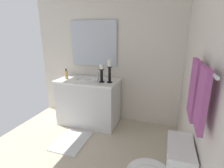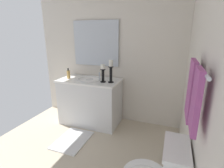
{
  "view_description": "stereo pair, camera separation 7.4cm",
  "coord_description": "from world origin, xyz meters",
  "px_view_note": "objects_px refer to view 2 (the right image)",
  "views": [
    {
      "loc": [
        1.59,
        1.05,
        1.54
      ],
      "look_at": [
        -0.37,
        0.41,
        0.94
      ],
      "focal_mm": 27.22,
      "sensor_mm": 36.0,
      "label": 1
    },
    {
      "loc": [
        1.56,
        1.12,
        1.54
      ],
      "look_at": [
        -0.37,
        0.41,
        0.94
      ],
      "focal_mm": 27.22,
      "sensor_mm": 36.0,
      "label": 2
    }
  ],
  "objects_px": {
    "candle_holder_short": "(103,73)",
    "bath_mat": "(72,140)",
    "candle_holder_tall": "(111,71)",
    "towel_bar": "(200,67)",
    "towel_center": "(196,101)",
    "towel_near_vanity": "(191,90)",
    "vanity_cabinet": "(90,101)",
    "sink_basin": "(90,82)",
    "soap_bottle": "(68,74)",
    "mirror": "(96,44)"
  },
  "relations": [
    {
      "from": "candle_holder_short",
      "to": "bath_mat",
      "type": "relative_size",
      "value": 0.48
    },
    {
      "from": "vanity_cabinet",
      "to": "towel_near_vanity",
      "type": "relative_size",
      "value": 2.4
    },
    {
      "from": "candle_holder_short",
      "to": "towel_center",
      "type": "height_order",
      "value": "towel_center"
    },
    {
      "from": "towel_bar",
      "to": "sink_basin",
      "type": "bearing_deg",
      "value": -132.49
    },
    {
      "from": "sink_basin",
      "to": "candle_holder_short",
      "type": "xyz_separation_m",
      "value": [
        0.07,
        0.28,
        0.19
      ]
    },
    {
      "from": "vanity_cabinet",
      "to": "soap_bottle",
      "type": "height_order",
      "value": "soap_bottle"
    },
    {
      "from": "bath_mat",
      "to": "soap_bottle",
      "type": "bearing_deg",
      "value": -146.31
    },
    {
      "from": "vanity_cabinet",
      "to": "mirror",
      "type": "height_order",
      "value": "mirror"
    },
    {
      "from": "candle_holder_short",
      "to": "bath_mat",
      "type": "height_order",
      "value": "candle_holder_short"
    },
    {
      "from": "sink_basin",
      "to": "towel_near_vanity",
      "type": "height_order",
      "value": "towel_near_vanity"
    },
    {
      "from": "candle_holder_tall",
      "to": "bath_mat",
      "type": "bearing_deg",
      "value": -35.2
    },
    {
      "from": "sink_basin",
      "to": "towel_bar",
      "type": "bearing_deg",
      "value": 47.51
    },
    {
      "from": "sink_basin",
      "to": "candle_holder_tall",
      "type": "xyz_separation_m",
      "value": [
        0.05,
        0.41,
        0.23
      ]
    },
    {
      "from": "candle_holder_tall",
      "to": "towel_near_vanity",
      "type": "xyz_separation_m",
      "value": [
        1.15,
        1.06,
        0.16
      ]
    },
    {
      "from": "candle_holder_tall",
      "to": "towel_bar",
      "type": "height_order",
      "value": "towel_bar"
    },
    {
      "from": "towel_near_vanity",
      "to": "vanity_cabinet",
      "type": "bearing_deg",
      "value": -129.27
    },
    {
      "from": "vanity_cabinet",
      "to": "towel_bar",
      "type": "relative_size",
      "value": 1.66
    },
    {
      "from": "mirror",
      "to": "candle_holder_short",
      "type": "height_order",
      "value": "mirror"
    },
    {
      "from": "candle_holder_tall",
      "to": "towel_bar",
      "type": "bearing_deg",
      "value": 39.33
    },
    {
      "from": "vanity_cabinet",
      "to": "towel_center",
      "type": "bearing_deg",
      "value": 44.01
    },
    {
      "from": "towel_bar",
      "to": "towel_center",
      "type": "distance_m",
      "value": 0.23
    },
    {
      "from": "vanity_cabinet",
      "to": "sink_basin",
      "type": "height_order",
      "value": "sink_basin"
    },
    {
      "from": "bath_mat",
      "to": "towel_near_vanity",
      "type": "bearing_deg",
      "value": 68.62
    },
    {
      "from": "vanity_cabinet",
      "to": "sink_basin",
      "type": "relative_size",
      "value": 2.63
    },
    {
      "from": "mirror",
      "to": "sink_basin",
      "type": "bearing_deg",
      "value": 0.2
    },
    {
      "from": "candle_holder_short",
      "to": "towel_near_vanity",
      "type": "distance_m",
      "value": 1.65
    },
    {
      "from": "sink_basin",
      "to": "towel_near_vanity",
      "type": "xyz_separation_m",
      "value": [
        1.2,
        1.47,
        0.39
      ]
    },
    {
      "from": "towel_near_vanity",
      "to": "candle_holder_tall",
      "type": "bearing_deg",
      "value": -137.47
    },
    {
      "from": "candle_holder_short",
      "to": "towel_bar",
      "type": "bearing_deg",
      "value": 42.97
    },
    {
      "from": "sink_basin",
      "to": "towel_near_vanity",
      "type": "bearing_deg",
      "value": 50.71
    },
    {
      "from": "towel_near_vanity",
      "to": "towel_center",
      "type": "height_order",
      "value": "same"
    },
    {
      "from": "candle_holder_tall",
      "to": "towel_bar",
      "type": "xyz_separation_m",
      "value": [
        1.31,
        1.08,
        0.36
      ]
    },
    {
      "from": "towel_near_vanity",
      "to": "candle_holder_short",
      "type": "bearing_deg",
      "value": -133.69
    },
    {
      "from": "towel_center",
      "to": "bath_mat",
      "type": "relative_size",
      "value": 0.62
    },
    {
      "from": "towel_center",
      "to": "candle_holder_short",
      "type": "bearing_deg",
      "value": -140.75
    },
    {
      "from": "sink_basin",
      "to": "soap_bottle",
      "type": "height_order",
      "value": "soap_bottle"
    },
    {
      "from": "bath_mat",
      "to": "sink_basin",
      "type": "bearing_deg",
      "value": 179.91
    },
    {
      "from": "vanity_cabinet",
      "to": "candle_holder_short",
      "type": "relative_size",
      "value": 3.68
    },
    {
      "from": "towel_center",
      "to": "towel_bar",
      "type": "bearing_deg",
      "value": 173.56
    },
    {
      "from": "soap_bottle",
      "to": "vanity_cabinet",
      "type": "bearing_deg",
      "value": 98.4
    },
    {
      "from": "vanity_cabinet",
      "to": "sink_basin",
      "type": "distance_m",
      "value": 0.36
    },
    {
      "from": "towel_center",
      "to": "soap_bottle",
      "type": "bearing_deg",
      "value": -128.38
    },
    {
      "from": "vanity_cabinet",
      "to": "towel_near_vanity",
      "type": "distance_m",
      "value": 2.04
    },
    {
      "from": "candle_holder_short",
      "to": "soap_bottle",
      "type": "distance_m",
      "value": 0.66
    },
    {
      "from": "towel_bar",
      "to": "towel_near_vanity",
      "type": "relative_size",
      "value": 1.45
    },
    {
      "from": "vanity_cabinet",
      "to": "towel_bar",
      "type": "distance_m",
      "value": 2.22
    },
    {
      "from": "soap_bottle",
      "to": "sink_basin",
      "type": "bearing_deg",
      "value": 98.37
    },
    {
      "from": "soap_bottle",
      "to": "bath_mat",
      "type": "relative_size",
      "value": 0.3
    },
    {
      "from": "vanity_cabinet",
      "to": "candle_holder_short",
      "type": "distance_m",
      "value": 0.62
    },
    {
      "from": "sink_basin",
      "to": "bath_mat",
      "type": "xyz_separation_m",
      "value": [
        0.62,
        -0.0,
        -0.76
      ]
    }
  ]
}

